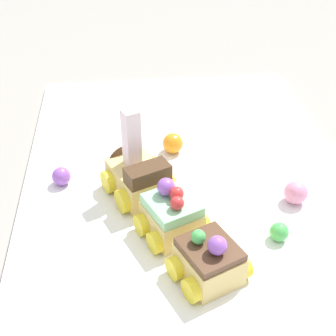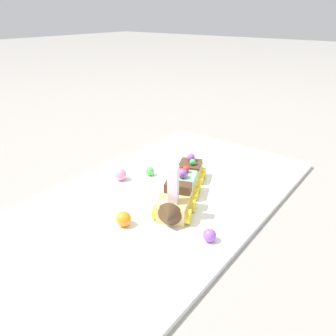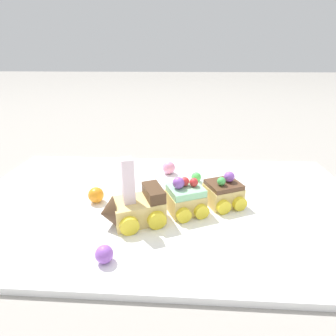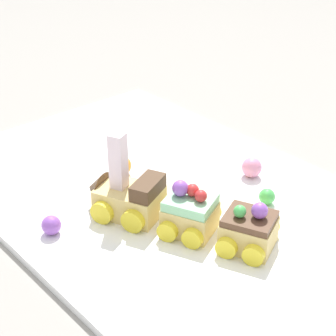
{
  "view_description": "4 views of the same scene",
  "coord_description": "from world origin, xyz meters",
  "px_view_note": "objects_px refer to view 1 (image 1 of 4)",
  "views": [
    {
      "loc": [
        -0.46,
        0.09,
        0.41
      ],
      "look_at": [
        0.04,
        0.03,
        0.05
      ],
      "focal_mm": 50.0,
      "sensor_mm": 36.0,
      "label": 1
    },
    {
      "loc": [
        0.52,
        0.42,
        0.41
      ],
      "look_at": [
        -0.02,
        0.01,
        0.08
      ],
      "focal_mm": 35.0,
      "sensor_mm": 36.0,
      "label": 2
    },
    {
      "loc": [
        -0.03,
        0.47,
        0.28
      ],
      "look_at": [
        -0.0,
        -0.02,
        0.07
      ],
      "focal_mm": 28.0,
      "sensor_mm": 36.0,
      "label": 3
    },
    {
      "loc": [
        -0.48,
        0.46,
        0.45
      ],
      "look_at": [
        0.03,
        0.01,
        0.07
      ],
      "focal_mm": 60.0,
      "sensor_mm": 36.0,
      "label": 4
    }
  ],
  "objects_px": {
    "cake_train_locomotive": "(135,173)",
    "gumball_purple": "(61,176)",
    "cake_car_chocolate": "(209,261)",
    "gumball_green": "(279,232)",
    "cake_car_mint": "(172,216)",
    "gumball_pink": "(295,192)",
    "gumball_orange": "(173,143)"
  },
  "relations": [
    {
      "from": "cake_car_mint",
      "to": "gumball_green",
      "type": "xyz_separation_m",
      "value": [
        -0.03,
        -0.13,
        -0.01
      ]
    },
    {
      "from": "cake_train_locomotive",
      "to": "gumball_green",
      "type": "xyz_separation_m",
      "value": [
        -0.12,
        -0.17,
        -0.02
      ]
    },
    {
      "from": "gumball_purple",
      "to": "gumball_green",
      "type": "height_order",
      "value": "gumball_purple"
    },
    {
      "from": "cake_car_chocolate",
      "to": "gumball_pink",
      "type": "height_order",
      "value": "cake_car_chocolate"
    },
    {
      "from": "gumball_pink",
      "to": "gumball_purple",
      "type": "bearing_deg",
      "value": 76.84
    },
    {
      "from": "cake_train_locomotive",
      "to": "gumball_green",
      "type": "distance_m",
      "value": 0.2
    },
    {
      "from": "cake_car_chocolate",
      "to": "gumball_green",
      "type": "relative_size",
      "value": 4.03
    },
    {
      "from": "cake_car_mint",
      "to": "gumball_pink",
      "type": "distance_m",
      "value": 0.17
    },
    {
      "from": "cake_train_locomotive",
      "to": "gumball_purple",
      "type": "relative_size",
      "value": 4.65
    },
    {
      "from": "cake_car_chocolate",
      "to": "gumball_orange",
      "type": "bearing_deg",
      "value": -21.12
    },
    {
      "from": "cake_train_locomotive",
      "to": "cake_car_mint",
      "type": "xyz_separation_m",
      "value": [
        -0.09,
        -0.04,
        -0.0
      ]
    },
    {
      "from": "cake_train_locomotive",
      "to": "gumball_green",
      "type": "bearing_deg",
      "value": -148.41
    },
    {
      "from": "gumball_purple",
      "to": "cake_car_chocolate",
      "type": "bearing_deg",
      "value": -137.49
    },
    {
      "from": "cake_train_locomotive",
      "to": "gumball_pink",
      "type": "distance_m",
      "value": 0.21
    },
    {
      "from": "cake_train_locomotive",
      "to": "gumball_orange",
      "type": "distance_m",
      "value": 0.11
    },
    {
      "from": "cake_car_mint",
      "to": "cake_car_chocolate",
      "type": "relative_size",
      "value": 1.0
    },
    {
      "from": "cake_train_locomotive",
      "to": "gumball_purple",
      "type": "xyz_separation_m",
      "value": [
        0.02,
        0.1,
        -0.02
      ]
    },
    {
      "from": "cake_train_locomotive",
      "to": "cake_car_mint",
      "type": "relative_size",
      "value": 1.3
    },
    {
      "from": "cake_car_mint",
      "to": "gumball_purple",
      "type": "height_order",
      "value": "cake_car_mint"
    },
    {
      "from": "gumball_orange",
      "to": "cake_train_locomotive",
      "type": "bearing_deg",
      "value": 144.91
    },
    {
      "from": "gumball_purple",
      "to": "cake_train_locomotive",
      "type": "bearing_deg",
      "value": -103.14
    },
    {
      "from": "cake_car_chocolate",
      "to": "gumball_purple",
      "type": "relative_size",
      "value": 3.59
    },
    {
      "from": "cake_car_mint",
      "to": "gumball_pink",
      "type": "bearing_deg",
      "value": -99.41
    },
    {
      "from": "cake_car_chocolate",
      "to": "gumball_purple",
      "type": "bearing_deg",
      "value": 19.22
    },
    {
      "from": "gumball_pink",
      "to": "gumball_green",
      "type": "bearing_deg",
      "value": 147.87
    },
    {
      "from": "cake_car_chocolate",
      "to": "cake_train_locomotive",
      "type": "bearing_deg",
      "value": -0.05
    },
    {
      "from": "cake_train_locomotive",
      "to": "cake_car_mint",
      "type": "bearing_deg",
      "value": -179.94
    },
    {
      "from": "cake_car_mint",
      "to": "gumball_green",
      "type": "height_order",
      "value": "cake_car_mint"
    },
    {
      "from": "cake_car_chocolate",
      "to": "gumball_green",
      "type": "bearing_deg",
      "value": -86.28
    },
    {
      "from": "gumball_orange",
      "to": "cake_car_mint",
      "type": "bearing_deg",
      "value": 172.89
    },
    {
      "from": "cake_car_chocolate",
      "to": "gumball_orange",
      "type": "height_order",
      "value": "cake_car_chocolate"
    },
    {
      "from": "cake_car_mint",
      "to": "gumball_green",
      "type": "relative_size",
      "value": 4.03
    }
  ]
}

